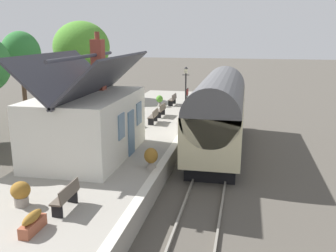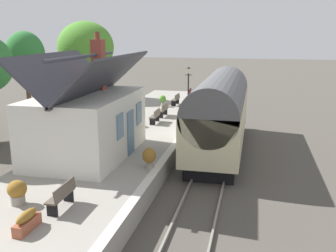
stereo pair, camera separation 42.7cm
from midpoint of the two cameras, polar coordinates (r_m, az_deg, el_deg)
The scene contains 21 objects.
ground_plane at distance 22.23m, azimuth 4.53°, elevation -3.41°, with size 160.00×160.00×0.00m, color #4C473F.
platform at distance 22.92m, azimuth -5.55°, elevation -1.75°, with size 32.00×6.10×0.88m, color gray.
platform_edge_coping at distance 22.15m, azimuth 1.55°, elevation -1.04°, with size 32.00×0.36×0.02m, color beige.
rail_near at distance 22.08m, azimuth 8.72°, elevation -3.45°, with size 52.00×0.08×0.14m, color gray.
rail_far at distance 22.19m, azimuth 5.00°, elevation -3.26°, with size 52.00×0.08×0.14m, color gray.
train at distance 21.57m, azimuth 7.00°, elevation 2.09°, with size 11.15×2.73×4.32m.
station_building at distance 18.22m, azimuth -12.51°, elevation 0.54°, with size 6.82×4.06×5.70m.
bench_near_building at distance 30.69m, azimuth 0.33°, elevation 4.03°, with size 1.41×0.47×0.88m.
bench_platform_end at distance 26.46m, azimuth -1.47°, elevation 2.45°, with size 1.41×0.48×0.88m.
bench_by_lamp at distance 13.15m, azimuth -15.78°, elevation -10.01°, with size 1.40×0.45×0.88m.
bench_mid_platform at distance 24.50m, azimuth -2.63°, elevation 1.52°, with size 1.41×0.46×0.88m.
planter_by_door at distance 30.08m, azimuth -1.68°, elevation 3.84°, with size 0.53×0.53×0.89m.
planter_edge_far at distance 23.76m, azimuth -6.20°, elevation 1.24°, with size 0.66×0.66×1.01m.
planter_corner_building at distance 13.93m, azimuth -21.88°, elevation -9.19°, with size 0.65×0.65×0.85m.
planter_bench_left at distance 16.45m, azimuth -3.29°, elevation -4.72°, with size 0.59×0.59×0.88m.
planter_under_sign at distance 12.20m, azimuth -20.46°, elevation -13.31°, with size 1.07×0.32×0.60m.
planter_bench_right at distance 30.92m, azimuth -5.56°, elevation 3.71°, with size 0.72×0.32×0.64m.
lamp_post_platform at distance 27.28m, azimuth 2.21°, elevation 6.77°, with size 0.32×0.50×3.32m.
station_sign_board at distance 28.82m, azimuth 2.43°, elevation 4.81°, with size 0.96×0.06×1.57m.
tree_behind_building at distance 34.47m, azimuth -13.10°, elevation 11.34°, with size 4.45×4.89×7.50m.
tree_mid_background at distance 30.51m, azimuth -21.39°, elevation 9.83°, with size 2.93×2.81×6.65m.
Camera 1 is at (-21.14, -2.31, 6.54)m, focal length 41.01 mm.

